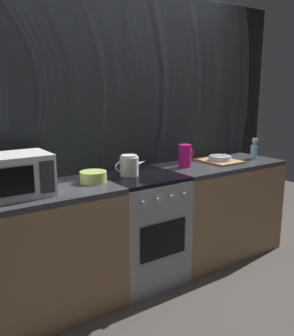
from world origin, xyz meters
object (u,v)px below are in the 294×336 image
stove_unit (141,228)px  pitcher (185,156)px  microwave (13,175)px  kettle (129,166)px  spray_bottle (254,151)px  mixing_bowl (93,177)px  dish_pile (219,160)px

stove_unit → pitcher: pitcher is taller
stove_unit → microwave: bearing=-179.1°
microwave → kettle: bearing=3.4°
microwave → spray_bottle: (2.30, -0.04, -0.06)m
stove_unit → kettle: 0.54m
mixing_bowl → dish_pile: size_ratio=0.50×
mixing_bowl → pitcher: bearing=1.6°
stove_unit → spray_bottle: size_ratio=4.43×
mixing_bowl → spray_bottle: spray_bottle is taller
microwave → spray_bottle: size_ratio=2.27×
stove_unit → dish_pile: (0.91, 0.02, 0.47)m
kettle → pitcher: (0.58, 0.00, 0.02)m
microwave → pitcher: size_ratio=2.30×
stove_unit → kettle: size_ratio=3.16×
microwave → kettle: 0.91m
microwave → mixing_bowl: 0.59m
microwave → kettle: size_ratio=1.62×
stove_unit → mixing_bowl: bearing=177.9°
kettle → spray_bottle: size_ratio=1.40×
microwave → pitcher: 1.49m
kettle → dish_pile: size_ratio=0.71×
stove_unit → mixing_bowl: mixing_bowl is taller
stove_unit → dish_pile: 1.02m
stove_unit → kettle: bearing=156.1°
microwave → kettle: microwave is taller
kettle → pitcher: pitcher is taller
stove_unit → pitcher: bearing=4.8°
microwave → mixing_bowl: bearing=3.0°
stove_unit → pitcher: size_ratio=4.50×
dish_pile → pitcher: bearing=177.5°
microwave → mixing_bowl: (0.58, 0.03, -0.10)m
pitcher → dish_pile: bearing=-2.5°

